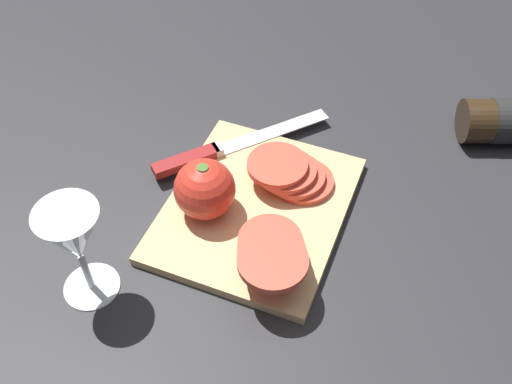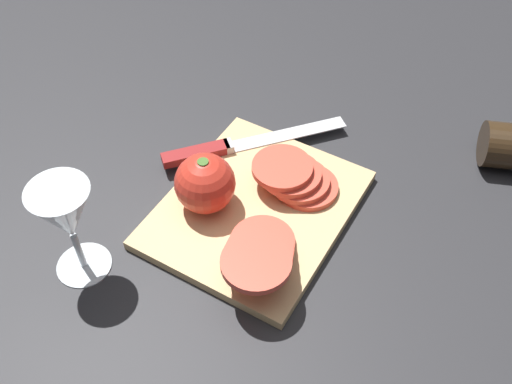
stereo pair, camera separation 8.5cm
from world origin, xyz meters
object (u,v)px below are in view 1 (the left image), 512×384
Objects in this scene: whole_tomato at (205,189)px; knife at (208,154)px; wine_glass at (74,240)px; tomato_slice_stack_near at (291,173)px; tomato_slice_stack_far at (271,251)px.

knife is (-0.10, -0.04, -0.04)m from whole_tomato.
tomato_slice_stack_near is at bearing 144.57° from wine_glass.
wine_glass reaches higher than knife.
wine_glass reaches higher than whole_tomato.
whole_tomato reaches higher than tomato_slice_stack_far.
knife is 0.23m from tomato_slice_stack_far.
wine_glass is 1.74× the size of whole_tomato.
tomato_slice_stack_far is at bearing 65.68° from whole_tomato.
tomato_slice_stack_near is 0.15m from tomato_slice_stack_far.
knife is at bearing -91.81° from tomato_slice_stack_near.
whole_tomato is 0.68× the size of tomato_slice_stack_near.
whole_tomato reaches higher than knife.
tomato_slice_stack_near is (0.00, 0.14, 0.01)m from knife.
wine_glass is at bearing -28.69° from whole_tomato.
wine_glass is 0.20m from whole_tomato.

